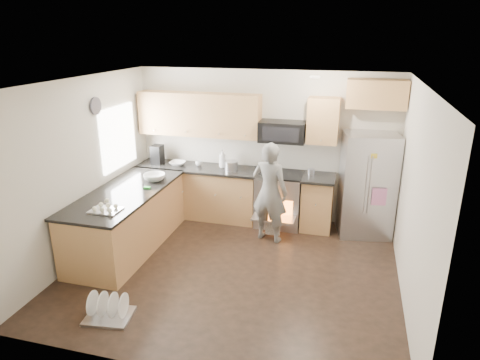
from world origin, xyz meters
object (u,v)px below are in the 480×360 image
(refrigerator, at_px, (367,185))
(person, at_px, (270,192))
(stove_range, at_px, (280,187))
(dish_rack, at_px, (109,311))

(refrigerator, height_order, person, refrigerator)
(stove_range, distance_m, person, 0.63)
(refrigerator, bearing_deg, dish_rack, -142.94)
(stove_range, relative_size, person, 1.11)
(refrigerator, xyz_separation_m, dish_rack, (-2.89, -3.10, -0.76))
(person, bearing_deg, refrigerator, -143.83)
(stove_range, xyz_separation_m, refrigerator, (1.42, 0.01, 0.17))
(refrigerator, relative_size, dish_rack, 2.93)
(refrigerator, height_order, dish_rack, refrigerator)
(refrigerator, relative_size, person, 1.05)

